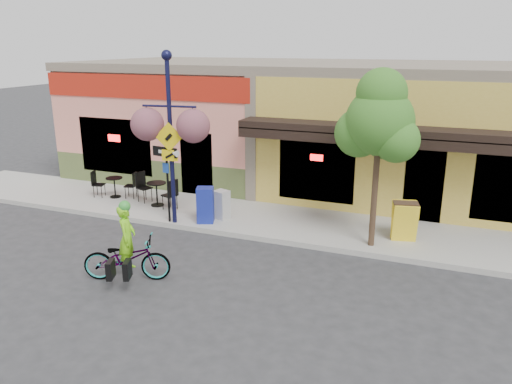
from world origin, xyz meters
TOP-DOWN VIEW (x-y plane):
  - ground at (0.00, 0.00)m, footprint 90.00×90.00m
  - sidewalk at (0.00, 2.00)m, footprint 24.00×3.00m
  - curb at (0.00, 0.55)m, footprint 24.00×0.12m
  - building at (0.00, 7.50)m, footprint 18.20×8.20m
  - bicycle at (-1.57, -2.70)m, footprint 2.09×1.34m
  - cyclist_rider at (-1.52, -2.70)m, footprint 0.54×0.65m
  - lamp_post at (-2.30, 0.65)m, footprint 1.64×0.86m
  - one_way_sign at (-2.47, 0.65)m, footprint 0.88×0.31m
  - cafe_set_left at (-5.44, 2.07)m, footprint 1.63×1.09m
  - cafe_set_right at (-3.62, 1.81)m, footprint 1.85×1.32m
  - newspaper_box_blue at (-1.46, 0.99)m, footprint 0.59×0.56m
  - newspaper_box_grey at (-1.15, 1.46)m, footprint 0.49×0.47m
  - street_tree at (3.34, 1.01)m, footprint 1.80×1.80m
  - sandwich_board at (4.12, 1.48)m, footprint 0.72×0.59m

SIDE VIEW (x-z plane):
  - ground at x=0.00m, z-range 0.00..0.00m
  - sidewalk at x=0.00m, z-range 0.00..0.15m
  - curb at x=0.00m, z-range 0.00..0.15m
  - bicycle at x=-1.57m, z-range 0.00..1.04m
  - newspaper_box_grey at x=-1.15m, z-range 0.15..1.01m
  - cafe_set_left at x=-5.44m, z-range 0.15..1.05m
  - cafe_set_right at x=-3.62m, z-range 0.15..1.15m
  - newspaper_box_blue at x=-1.46m, z-range 0.15..1.20m
  - sandwich_board at x=4.12m, z-range 0.15..1.21m
  - cyclist_rider at x=-1.52m, z-range 0.00..1.54m
  - one_way_sign at x=-2.47m, z-range 0.15..2.39m
  - building at x=0.00m, z-range 0.00..4.50m
  - street_tree at x=3.34m, z-range 0.15..4.71m
  - lamp_post at x=-2.30m, z-range 0.15..5.04m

